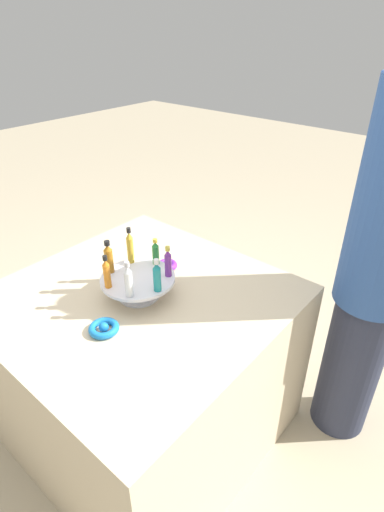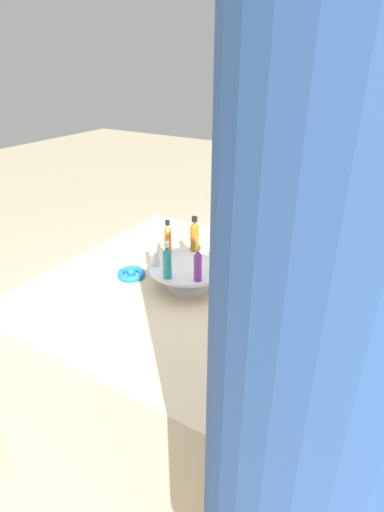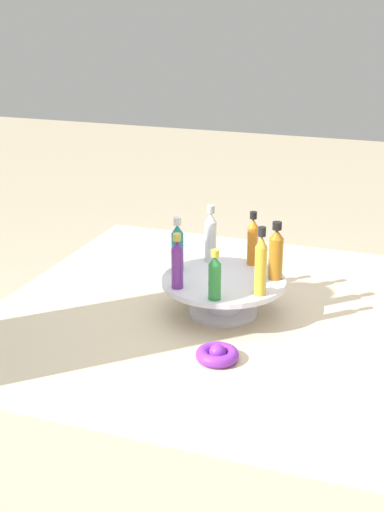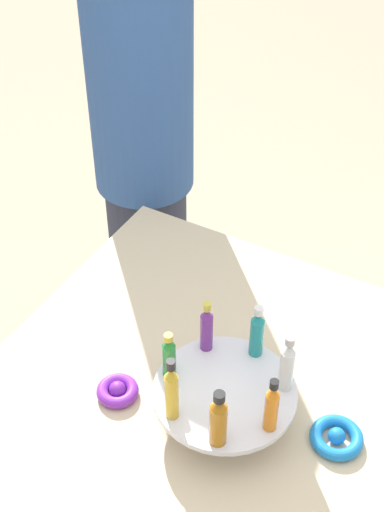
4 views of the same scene
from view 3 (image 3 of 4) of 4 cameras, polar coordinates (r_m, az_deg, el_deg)
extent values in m
cube|color=beige|center=(1.80, 2.32, -15.42)|extent=(1.02, 1.02, 0.74)
cylinder|color=silver|center=(1.61, 2.51, -4.44)|extent=(0.15, 0.15, 0.01)
cylinder|color=silver|center=(1.59, 2.53, -3.26)|extent=(0.08, 0.08, 0.06)
cylinder|color=silver|center=(1.58, 2.55, -2.02)|extent=(0.28, 0.28, 0.01)
cylinder|color=teal|center=(1.60, -1.17, 0.31)|extent=(0.03, 0.03, 0.09)
cone|color=teal|center=(1.58, -1.18, 2.17)|extent=(0.03, 0.03, 0.02)
cylinder|color=silver|center=(1.58, -1.19, 2.79)|extent=(0.02, 0.02, 0.02)
cylinder|color=#702D93|center=(1.51, -1.19, -1.02)|extent=(0.03, 0.03, 0.09)
cone|color=#702D93|center=(1.49, -1.20, 0.89)|extent=(0.02, 0.02, 0.02)
cylinder|color=gold|center=(1.49, -1.21, 1.52)|extent=(0.02, 0.02, 0.02)
cylinder|color=#288438|center=(1.46, 1.83, -2.07)|extent=(0.03, 0.03, 0.08)
cone|color=#288438|center=(1.44, 1.85, -0.35)|extent=(0.02, 0.02, 0.02)
cylinder|color=gold|center=(1.43, 1.85, 0.23)|extent=(0.02, 0.02, 0.01)
cylinder|color=gold|center=(1.48, 5.51, -1.20)|extent=(0.03, 0.03, 0.11)
cone|color=gold|center=(1.46, 5.59, 1.17)|extent=(0.02, 0.02, 0.02)
cylinder|color=black|center=(1.45, 5.62, 1.96)|extent=(0.02, 0.02, 0.02)
cylinder|color=#AD6B19|center=(1.57, 6.71, -0.21)|extent=(0.03, 0.03, 0.09)
cone|color=#AD6B19|center=(1.55, 6.80, 1.76)|extent=(0.03, 0.03, 0.02)
cylinder|color=black|center=(1.54, 6.83, 2.42)|extent=(0.02, 0.02, 0.02)
cylinder|color=orange|center=(1.65, 4.86, 0.82)|extent=(0.03, 0.03, 0.09)
cone|color=orange|center=(1.63, 4.92, 2.66)|extent=(0.02, 0.02, 0.02)
cylinder|color=black|center=(1.62, 4.94, 3.27)|extent=(0.02, 0.02, 0.02)
cylinder|color=silver|center=(1.66, 1.50, 1.17)|extent=(0.03, 0.03, 0.10)
cone|color=silver|center=(1.64, 1.51, 3.12)|extent=(0.03, 0.03, 0.02)
cylinder|color=#B2B2B7|center=(1.64, 1.52, 3.77)|extent=(0.02, 0.02, 0.02)
torus|color=blue|center=(1.80, 2.87, -1.33)|extent=(0.10, 0.10, 0.02)
sphere|color=blue|center=(1.80, 2.88, -1.19)|extent=(0.03, 0.03, 0.03)
torus|color=purple|center=(1.41, 2.04, -7.90)|extent=(0.09, 0.09, 0.02)
sphere|color=purple|center=(1.41, 2.05, -7.73)|extent=(0.03, 0.03, 0.03)
camera|label=1|loc=(2.59, -13.28, 24.90)|focal=28.00mm
camera|label=2|loc=(1.64, -44.82, 16.24)|focal=28.00mm
camera|label=4|loc=(1.85, 35.90, 31.92)|focal=50.00mm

